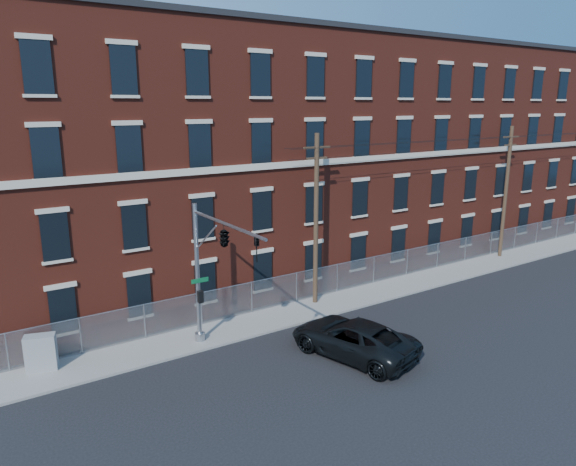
# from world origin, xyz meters

# --- Properties ---
(ground) EXTENTS (140.00, 140.00, 0.00)m
(ground) POSITION_xyz_m (0.00, 0.00, 0.00)
(ground) COLOR black
(ground) RESTS_ON ground
(sidewalk) EXTENTS (65.00, 3.00, 0.12)m
(sidewalk) POSITION_xyz_m (12.00, 5.00, 0.06)
(sidewalk) COLOR gray
(sidewalk) RESTS_ON ground
(mill_building) EXTENTS (55.30, 14.32, 16.30)m
(mill_building) POSITION_xyz_m (12.00, 13.93, 8.15)
(mill_building) COLOR maroon
(mill_building) RESTS_ON ground
(chain_link_fence) EXTENTS (59.06, 0.06, 1.85)m
(chain_link_fence) POSITION_xyz_m (12.00, 6.30, 1.06)
(chain_link_fence) COLOR #A5A8AD
(chain_link_fence) RESTS_ON ground
(traffic_signal_mast) EXTENTS (0.90, 6.75, 7.00)m
(traffic_signal_mast) POSITION_xyz_m (-6.00, 2.18, 5.39)
(traffic_signal_mast) COLOR #9EA0A5
(traffic_signal_mast) RESTS_ON ground
(utility_pole_near) EXTENTS (1.80, 0.28, 10.00)m
(utility_pole_near) POSITION_xyz_m (2.00, 5.60, 5.34)
(utility_pole_near) COLOR #433121
(utility_pole_near) RESTS_ON ground
(utility_pole_mid) EXTENTS (1.80, 0.28, 10.00)m
(utility_pole_mid) POSITION_xyz_m (20.00, 5.60, 5.34)
(utility_pole_mid) COLOR #433121
(utility_pole_mid) RESTS_ON ground
(overhead_wires) EXTENTS (40.00, 0.62, 0.62)m
(overhead_wires) POSITION_xyz_m (20.00, 5.60, 9.12)
(overhead_wires) COLOR black
(overhead_wires) RESTS_ON ground
(pickup_truck) EXTENTS (4.39, 6.78, 1.74)m
(pickup_truck) POSITION_xyz_m (-0.51, -0.81, 0.87)
(pickup_truck) COLOR black
(pickup_truck) RESTS_ON ground
(utility_cabinet) EXTENTS (1.44, 1.01, 1.63)m
(utility_cabinet) POSITION_xyz_m (-13.13, 5.65, 0.93)
(utility_cabinet) COLOR gray
(utility_cabinet) RESTS_ON sidewalk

